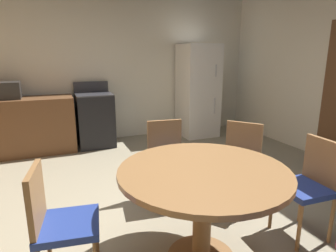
{
  "coord_description": "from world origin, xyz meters",
  "views": [
    {
      "loc": [
        -1.02,
        -2.28,
        1.56
      ],
      "look_at": [
        0.18,
        0.67,
        0.76
      ],
      "focal_mm": 30.46,
      "sensor_mm": 36.0,
      "label": 1
    }
  ],
  "objects_px": {
    "oven_range": "(95,119)",
    "chair_west": "(57,220)",
    "dining_table": "(203,188)",
    "chair_north": "(167,156)",
    "chair_east": "(310,182)",
    "chair_northeast": "(240,159)",
    "microwave": "(5,91)",
    "refrigerator": "(198,91)"
  },
  "relations": [
    {
      "from": "chair_east",
      "to": "chair_north",
      "type": "xyz_separation_m",
      "value": [
        -0.89,
        1.07,
        0.0
      ]
    },
    {
      "from": "refrigerator",
      "to": "chair_west",
      "type": "height_order",
      "value": "refrigerator"
    },
    {
      "from": "refrigerator",
      "to": "microwave",
      "type": "relative_size",
      "value": 4.0
    },
    {
      "from": "dining_table",
      "to": "chair_north",
      "type": "height_order",
      "value": "chair_north"
    },
    {
      "from": "microwave",
      "to": "dining_table",
      "type": "relative_size",
      "value": 0.35
    },
    {
      "from": "chair_east",
      "to": "chair_northeast",
      "type": "bearing_deg",
      "value": -69.11
    },
    {
      "from": "microwave",
      "to": "dining_table",
      "type": "xyz_separation_m",
      "value": [
        1.63,
        -3.28,
        -0.42
      ]
    },
    {
      "from": "chair_north",
      "to": "oven_range",
      "type": "bearing_deg",
      "value": -162.02
    },
    {
      "from": "chair_northeast",
      "to": "chair_west",
      "type": "relative_size",
      "value": 1.0
    },
    {
      "from": "chair_northeast",
      "to": "refrigerator",
      "type": "bearing_deg",
      "value": -147.27
    },
    {
      "from": "refrigerator",
      "to": "oven_range",
      "type": "bearing_deg",
      "value": 178.45
    },
    {
      "from": "oven_range",
      "to": "chair_west",
      "type": "relative_size",
      "value": 1.26
    },
    {
      "from": "chair_northeast",
      "to": "chair_east",
      "type": "relative_size",
      "value": 1.0
    },
    {
      "from": "chair_northeast",
      "to": "chair_west",
      "type": "height_order",
      "value": "same"
    },
    {
      "from": "microwave",
      "to": "oven_range",
      "type": "bearing_deg",
      "value": 0.16
    },
    {
      "from": "chair_north",
      "to": "microwave",
      "type": "bearing_deg",
      "value": -135.1
    },
    {
      "from": "microwave",
      "to": "chair_north",
      "type": "bearing_deg",
      "value": -52.21
    },
    {
      "from": "dining_table",
      "to": "refrigerator",
      "type": "bearing_deg",
      "value": 62.61
    },
    {
      "from": "microwave",
      "to": "chair_north",
      "type": "distance_m",
      "value": 2.91
    },
    {
      "from": "oven_range",
      "to": "chair_east",
      "type": "xyz_separation_m",
      "value": [
        1.33,
        -3.34,
        0.03
      ]
    },
    {
      "from": "oven_range",
      "to": "chair_north",
      "type": "height_order",
      "value": "oven_range"
    },
    {
      "from": "oven_range",
      "to": "microwave",
      "type": "bearing_deg",
      "value": -179.84
    },
    {
      "from": "chair_east",
      "to": "chair_north",
      "type": "distance_m",
      "value": 1.39
    },
    {
      "from": "oven_range",
      "to": "chair_west",
      "type": "bearing_deg",
      "value": -102.63
    },
    {
      "from": "refrigerator",
      "to": "dining_table",
      "type": "height_order",
      "value": "refrigerator"
    },
    {
      "from": "chair_northeast",
      "to": "chair_east",
      "type": "bearing_deg",
      "value": 69.11
    },
    {
      "from": "refrigerator",
      "to": "chair_east",
      "type": "xyz_separation_m",
      "value": [
        -0.65,
        -3.28,
        -0.38
      ]
    },
    {
      "from": "oven_range",
      "to": "chair_west",
      "type": "height_order",
      "value": "oven_range"
    },
    {
      "from": "refrigerator",
      "to": "chair_east",
      "type": "relative_size",
      "value": 2.02
    },
    {
      "from": "chair_west",
      "to": "chair_north",
      "type": "distance_m",
      "value": 1.43
    },
    {
      "from": "chair_west",
      "to": "microwave",
      "type": "bearing_deg",
      "value": 109.6
    },
    {
      "from": "microwave",
      "to": "chair_east",
      "type": "relative_size",
      "value": 0.51
    },
    {
      "from": "chair_north",
      "to": "refrigerator",
      "type": "bearing_deg",
      "value": 152.18
    },
    {
      "from": "refrigerator",
      "to": "chair_west",
      "type": "xyz_separation_m",
      "value": [
        -2.68,
        -3.08,
        -0.38
      ]
    },
    {
      "from": "chair_east",
      "to": "oven_range",
      "type": "bearing_deg",
      "value": -65.13
    },
    {
      "from": "chair_northeast",
      "to": "chair_east",
      "type": "distance_m",
      "value": 0.73
    },
    {
      "from": "dining_table",
      "to": "chair_west",
      "type": "bearing_deg",
      "value": 171.57
    },
    {
      "from": "oven_range",
      "to": "refrigerator",
      "type": "bearing_deg",
      "value": -1.55
    },
    {
      "from": "chair_northeast",
      "to": "chair_north",
      "type": "distance_m",
      "value": 0.77
    },
    {
      "from": "chair_north",
      "to": "dining_table",
      "type": "bearing_deg",
      "value": -0.0
    },
    {
      "from": "dining_table",
      "to": "chair_north",
      "type": "relative_size",
      "value": 1.43
    },
    {
      "from": "oven_range",
      "to": "microwave",
      "type": "distance_m",
      "value": 1.43
    }
  ]
}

